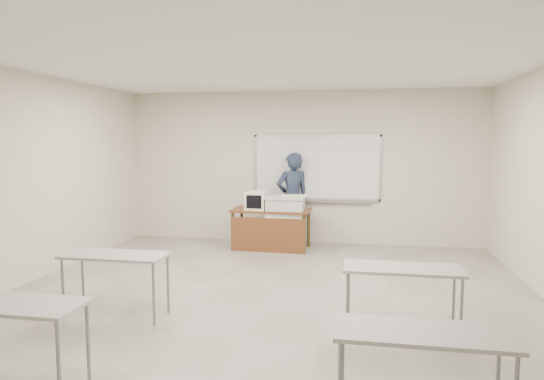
% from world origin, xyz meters
% --- Properties ---
extents(floor, '(7.00, 8.00, 0.01)m').
position_xyz_m(floor, '(0.00, 0.00, -0.01)').
color(floor, gray).
rests_on(floor, ground).
extents(whiteboard, '(2.48, 0.10, 1.31)m').
position_xyz_m(whiteboard, '(0.30, 3.97, 1.48)').
color(whiteboard, white).
rests_on(whiteboard, floor).
extents(student_desks, '(4.40, 2.20, 0.73)m').
position_xyz_m(student_desks, '(-0.00, -1.35, 0.67)').
color(student_desks, '#979691').
rests_on(student_desks, floor).
extents(instructor_desk, '(1.45, 0.72, 0.75)m').
position_xyz_m(instructor_desk, '(-0.48, 3.19, 0.55)').
color(instructor_desk, brown).
rests_on(instructor_desk, floor).
extents(podium, '(0.71, 0.52, 1.00)m').
position_xyz_m(podium, '(-0.20, 3.20, 0.50)').
color(podium, beige).
rests_on(podium, floor).
extents(crt_monitor, '(0.38, 0.42, 0.36)m').
position_xyz_m(crt_monitor, '(-0.73, 3.18, 0.92)').
color(crt_monitor, beige).
rests_on(crt_monitor, instructor_desk).
extents(laptop, '(0.31, 0.29, 0.23)m').
position_xyz_m(laptop, '(-0.08, 3.45, 0.81)').
color(laptop, black).
rests_on(laptop, instructor_desk).
extents(mouse, '(0.10, 0.09, 0.03)m').
position_xyz_m(mouse, '(-0.28, 3.10, 0.77)').
color(mouse, '#A3A5AA').
rests_on(mouse, instructor_desk).
extents(keyboard, '(0.50, 0.26, 0.03)m').
position_xyz_m(keyboard, '(-0.05, 3.28, 1.01)').
color(keyboard, beige).
rests_on(keyboard, podium).
extents(presenter, '(0.78, 0.68, 1.79)m').
position_xyz_m(presenter, '(-0.16, 3.83, 0.90)').
color(presenter, black).
rests_on(presenter, floor).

